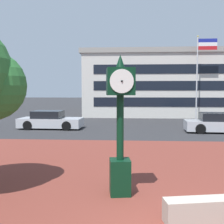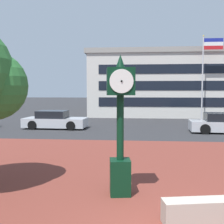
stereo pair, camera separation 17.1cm
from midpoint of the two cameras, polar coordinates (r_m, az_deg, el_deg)
plaza_brick_paving at (r=8.41m, az=12.75°, el=-14.59°), size 44.00×14.18×0.01m
street_clock at (r=7.16m, az=2.39°, el=-2.02°), size 0.77×0.82×3.65m
car_street_near at (r=20.37m, az=-11.42°, el=-1.72°), size 4.50×2.06×1.28m
car_street_mid at (r=19.35m, az=22.23°, el=-2.29°), size 4.46×2.02×1.28m
flagpole_primary at (r=26.84m, az=18.81°, el=8.39°), size 1.81×0.14×7.69m
civic_building at (r=35.51m, az=16.70°, el=5.44°), size 24.36×15.48×6.89m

